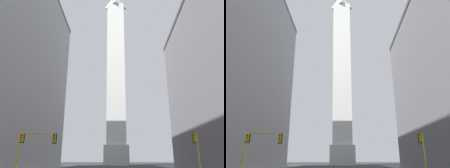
# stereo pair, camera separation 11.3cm
# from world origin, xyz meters

# --- Properties ---
(obelisk) EXTENTS (9.12, 9.12, 76.74)m
(obelisk) POSITION_xyz_m (0.00, 83.11, 36.68)
(obelisk) COLOR silver
(obelisk) RESTS_ON ground_plane
(traffic_light_mid_right) EXTENTS (0.78, 0.51, 5.47)m
(traffic_light_mid_right) POSITION_xyz_m (12.21, 31.16, 3.61)
(traffic_light_mid_right) COLOR yellow
(traffic_light_mid_right) RESTS_ON ground_plane
(traffic_light_mid_left) EXTENTS (5.14, 0.50, 5.29)m
(traffic_light_mid_left) POSITION_xyz_m (-10.45, 27.86, 4.04)
(traffic_light_mid_left) COLOR yellow
(traffic_light_mid_left) RESTS_ON ground_plane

